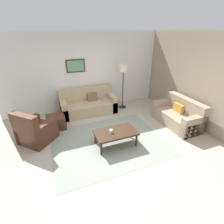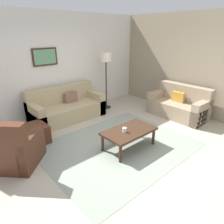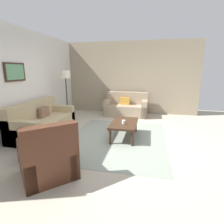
{
  "view_description": "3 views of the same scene",
  "coord_description": "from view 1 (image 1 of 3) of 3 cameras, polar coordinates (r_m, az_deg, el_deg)",
  "views": [
    {
      "loc": [
        -1.31,
        -3.58,
        2.81
      ],
      "look_at": [
        0.2,
        0.23,
        0.79
      ],
      "focal_mm": 26.73,
      "sensor_mm": 36.0,
      "label": 1
    },
    {
      "loc": [
        -2.57,
        -2.72,
        2.28
      ],
      "look_at": [
        0.11,
        0.31,
        0.67
      ],
      "focal_mm": 32.44,
      "sensor_mm": 36.0,
      "label": 2
    },
    {
      "loc": [
        -4.16,
        -0.79,
        1.71
      ],
      "look_at": [
        0.27,
        0.17,
        0.63
      ],
      "focal_mm": 28.35,
      "sensor_mm": 36.0,
      "label": 3
    }
  ],
  "objects": [
    {
      "name": "couch_loveseat",
      "position": [
        5.84,
        21.9,
        -1.21
      ],
      "size": [
        0.81,
        1.58,
        0.88
      ],
      "color": "gray",
      "rests_on": "ground_plane"
    },
    {
      "name": "cup",
      "position": [
        4.34,
        -0.34,
        -6.58
      ],
      "size": [
        0.08,
        0.08,
        0.09
      ],
      "primitive_type": "cylinder",
      "color": "white",
      "rests_on": "coffee_table"
    },
    {
      "name": "area_rug",
      "position": [
        4.73,
        -1.25,
        -10.11
      ],
      "size": [
        3.05,
        2.45,
        0.01
      ],
      "primitive_type": "cube",
      "color": "gray",
      "rests_on": "ground_plane"
    },
    {
      "name": "armchair_leather",
      "position": [
        5.03,
        -24.88,
        -6.33
      ],
      "size": [
        1.13,
        1.13,
        0.95
      ],
      "color": "#4C2819",
      "rests_on": "ground_plane"
    },
    {
      "name": "coffee_table",
      "position": [
        4.43,
        1.26,
        -7.3
      ],
      "size": [
        1.1,
        0.64,
        0.41
      ],
      "color": "#382316",
      "rests_on": "ground_plane"
    },
    {
      "name": "ottoman",
      "position": [
        5.56,
        -18.59,
        -3.26
      ],
      "size": [
        0.56,
        0.56,
        0.4
      ],
      "primitive_type": "cube",
      "color": "#4C2819",
      "rests_on": "ground_plane"
    },
    {
      "name": "lamp_standing",
      "position": [
        6.32,
        3.9,
        13.38
      ],
      "size": [
        0.32,
        0.32,
        1.71
      ],
      "color": "black",
      "rests_on": "ground_plane"
    },
    {
      "name": "couch_main",
      "position": [
        6.34,
        -8.24,
        2.61
      ],
      "size": [
        2.0,
        0.9,
        0.88
      ],
      "color": "tan",
      "rests_on": "ground_plane"
    },
    {
      "name": "rear_partition",
      "position": [
        6.47,
        -9.72,
        13.3
      ],
      "size": [
        6.0,
        0.12,
        2.8
      ],
      "primitive_type": "cube",
      "color": "silver",
      "rests_on": "ground_plane"
    },
    {
      "name": "framed_artwork",
      "position": [
        6.28,
        -12.32,
        15.16
      ],
      "size": [
        0.67,
        0.04,
        0.45
      ],
      "color": "#382316"
    },
    {
      "name": "stone_feature_panel",
      "position": [
        5.78,
        28.07,
        9.07
      ],
      "size": [
        0.12,
        5.2,
        2.8
      ],
      "primitive_type": "cube",
      "color": "gray",
      "rests_on": "ground_plane"
    },
    {
      "name": "ground_plane",
      "position": [
        4.73,
        -1.25,
        -10.15
      ],
      "size": [
        8.0,
        8.0,
        0.0
      ],
      "primitive_type": "plane",
      "color": "#B2A893"
    }
  ]
}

